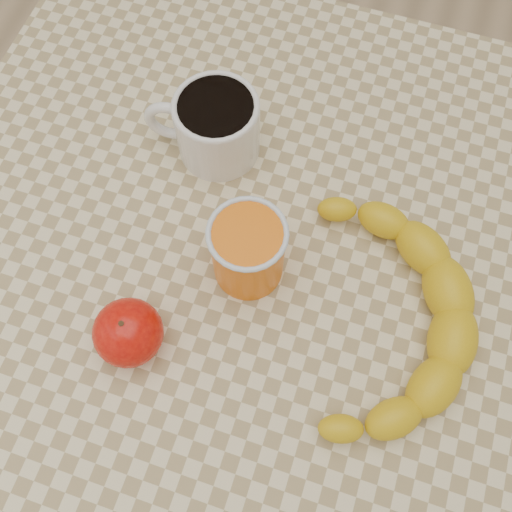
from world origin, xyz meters
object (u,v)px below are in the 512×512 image
(orange_juice_glass, at_px, (248,251))
(apple, at_px, (128,333))
(table, at_px, (256,289))
(banana, at_px, (387,318))
(coffee_mug, at_px, (215,125))

(orange_juice_glass, distance_m, apple, 0.14)
(table, relative_size, orange_juice_glass, 8.55)
(table, bearing_deg, orange_juice_glass, -124.86)
(banana, bearing_deg, table, 164.36)
(table, distance_m, apple, 0.19)
(apple, bearing_deg, coffee_mug, 89.55)
(coffee_mug, distance_m, orange_juice_glass, 0.16)
(table, xyz_separation_m, banana, (0.15, -0.03, 0.11))
(table, distance_m, coffee_mug, 0.20)
(orange_juice_glass, height_order, banana, orange_juice_glass)
(apple, xyz_separation_m, banana, (0.24, 0.10, -0.01))
(table, distance_m, orange_juice_glass, 0.13)
(orange_juice_glass, height_order, apple, orange_juice_glass)
(orange_juice_glass, distance_m, banana, 0.16)
(coffee_mug, height_order, orange_juice_glass, orange_juice_glass)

